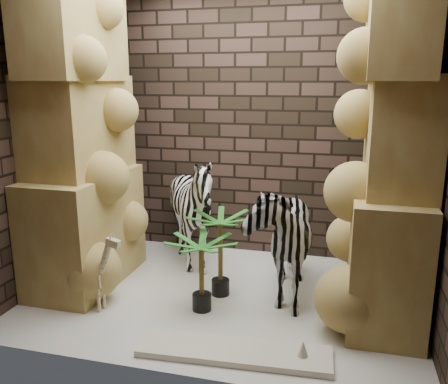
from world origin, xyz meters
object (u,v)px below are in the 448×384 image
(zebra_left, at_px, (193,217))
(surfboard, at_px, (234,351))
(zebra_right, at_px, (279,226))
(palm_front, at_px, (220,254))
(giraffe_toy, at_px, (90,269))
(palm_back, at_px, (202,274))

(zebra_left, distance_m, surfboard, 1.80)
(zebra_right, relative_size, zebra_left, 1.07)
(zebra_right, xyz_separation_m, palm_front, (-0.51, -0.16, -0.27))
(palm_front, bearing_deg, giraffe_toy, -151.50)
(palm_back, distance_m, surfboard, 0.81)
(giraffe_toy, bearing_deg, zebra_right, 31.84)
(zebra_left, xyz_separation_m, palm_back, (0.37, -0.91, -0.23))
(palm_back, bearing_deg, zebra_right, 39.77)
(giraffe_toy, relative_size, palm_back, 1.10)
(zebra_right, bearing_deg, palm_front, -171.01)
(zebra_right, distance_m, zebra_left, 1.05)
(zebra_right, height_order, surfboard, zebra_right)
(zebra_right, relative_size, palm_front, 1.66)
(zebra_left, xyz_separation_m, palm_front, (0.45, -0.57, -0.16))
(surfboard, bearing_deg, giraffe_toy, 160.78)
(palm_back, bearing_deg, zebra_left, 112.19)
(giraffe_toy, distance_m, palm_front, 1.17)
(zebra_left, xyz_separation_m, giraffe_toy, (-0.58, -1.13, -0.20))
(zebra_left, relative_size, palm_front, 1.55)
(palm_front, bearing_deg, surfboard, -69.32)
(zebra_left, xyz_separation_m, surfboard, (0.81, -1.51, -0.54))
(zebra_left, height_order, palm_back, zebra_left)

